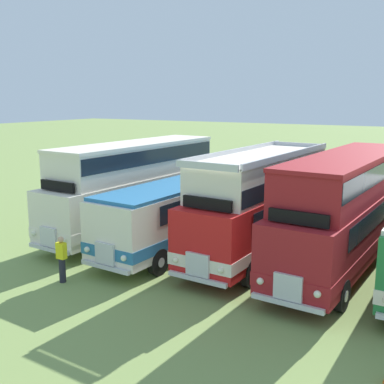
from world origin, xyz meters
name	(u,v)px	position (x,y,z in m)	size (l,w,h in m)	color
ground_plane	(299,261)	(0.00, 0.00, 0.00)	(200.00, 200.00, 0.00)	#7A934C
bus_first_in_row	(136,183)	(-8.42, 0.13, 2.47)	(3.16, 10.99, 4.49)	silver
bus_second_in_row	(193,206)	(-5.05, -0.02, 1.76)	(3.20, 11.76, 2.99)	silver
bus_third_in_row	(261,202)	(-1.68, -0.22, 2.35)	(3.01, 9.89, 4.52)	red
bus_fourth_in_row	(346,206)	(1.69, 0.27, 2.48)	(3.19, 11.56, 4.49)	maroon
marshal_person	(62,259)	(-6.78, -6.61, 0.89)	(0.36, 0.24, 1.73)	#23232D
rope_fence_line	(359,194)	(0.00, 12.16, 0.68)	(22.94, 0.08, 1.05)	#8C704C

